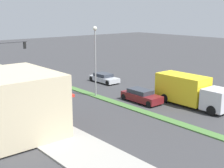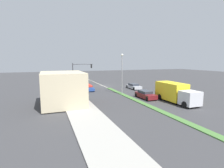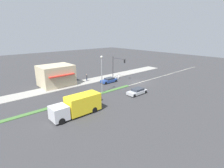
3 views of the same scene
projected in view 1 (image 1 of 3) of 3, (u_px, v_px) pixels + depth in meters
ground_plane at (138, 111)px, 28.79m from camera, size 160.00×160.00×0.00m
sidewalk_right at (56, 136)px, 22.75m from camera, size 4.00×73.00×0.12m
lane_marking_center at (44, 79)px, 42.18m from camera, size 0.16×60.00×0.01m
building_corner_store at (13, 103)px, 22.87m from camera, size 6.35×7.14×4.55m
traffic_signal_main at (3, 56)px, 36.09m from camera, size 4.59×0.34×5.60m
street_lamp at (95, 52)px, 32.54m from camera, size 0.44×0.44×7.37m
pedestrian at (1, 97)px, 29.45m from camera, size 0.34×0.34×1.74m
warning_aframe_sign at (3, 84)px, 37.29m from camera, size 0.45×0.53×0.84m
delivery_truck at (190, 91)px, 30.12m from camera, size 2.44×7.50×2.87m
sedan_silver at (104, 78)px, 40.20m from camera, size 1.83×4.21×1.16m
sedan_maroon at (141, 96)px, 31.37m from camera, size 1.78×4.36×1.30m
coupe_blue at (27, 88)px, 34.88m from camera, size 1.79×4.02×1.16m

